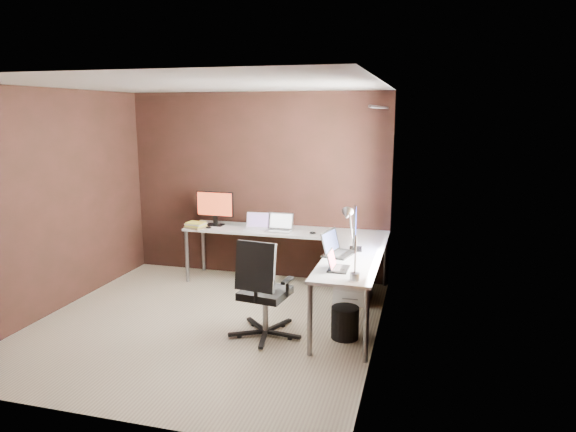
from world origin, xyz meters
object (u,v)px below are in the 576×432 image
object	(u,v)px
book_stack	(196,225)
wastebasket	(345,323)
drawer_pedestal	(354,276)
desk_lamp	(350,234)
monitor_left	(215,206)
laptop_silver	(280,227)
office_chair	(264,308)
laptop_black_small	(336,265)
laptop_white	(257,226)
laptop_black_big	(336,249)
monitor_right	(355,227)

from	to	relation	value
book_stack	wastebasket	size ratio (longest dim) A/B	0.93
wastebasket	drawer_pedestal	bearing A→B (deg)	93.64
wastebasket	desk_lamp	bearing A→B (deg)	-76.95
monitor_left	laptop_silver	size ratio (longest dim) A/B	1.59
drawer_pedestal	office_chair	xyz separation A→B (m)	(-0.73, -1.29, 0.00)
laptop_black_small	wastebasket	xyz separation A→B (m)	(0.09, 0.06, -0.61)
laptop_white	office_chair	distance (m)	1.76
laptop_black_small	desk_lamp	size ratio (longest dim) A/B	0.41
laptop_white	desk_lamp	bearing A→B (deg)	-54.70
laptop_white	laptop_black_big	world-z (taller)	laptop_black_big
laptop_white	laptop_silver	xyz separation A→B (m)	(0.31, -0.01, 0.00)
laptop_white	laptop_black_small	distance (m)	1.96
monitor_right	laptop_white	xyz separation A→B (m)	(-1.37, 0.69, -0.21)
monitor_left	laptop_black_small	world-z (taller)	monitor_left
office_chair	laptop_silver	bearing A→B (deg)	107.92
office_chair	laptop_white	bearing A→B (deg)	118.15
laptop_silver	office_chair	size ratio (longest dim) A/B	0.32
desk_lamp	office_chair	xyz separation A→B (m)	(-0.86, 0.09, -0.84)
laptop_black_big	desk_lamp	world-z (taller)	desk_lamp
laptop_black_big	wastebasket	distance (m)	0.81
book_stack	laptop_black_big	bearing A→B (deg)	-21.11
laptop_black_big	office_chair	world-z (taller)	office_chair
desk_lamp	office_chair	world-z (taller)	desk_lamp
monitor_right	desk_lamp	size ratio (longest dim) A/B	0.85
drawer_pedestal	laptop_black_big	world-z (taller)	laptop_black_big
monitor_right	laptop_silver	size ratio (longest dim) A/B	1.67
office_chair	laptop_black_small	bearing A→B (deg)	17.43
book_stack	monitor_right	bearing A→B (deg)	-13.78
monitor_right	laptop_white	distance (m)	1.54
desk_lamp	monitor_right	bearing A→B (deg)	97.98
monitor_right	laptop_white	size ratio (longest dim) A/B	1.69
laptop_black_small	drawer_pedestal	bearing A→B (deg)	-0.83
laptop_silver	laptop_black_big	xyz separation A→B (m)	(0.89, -0.92, 0.01)
drawer_pedestal	monitor_right	bearing A→B (deg)	-82.84
drawer_pedestal	laptop_black_small	world-z (taller)	laptop_black_small
monitor_left	laptop_silver	bearing A→B (deg)	-3.82
drawer_pedestal	monitor_right	distance (m)	0.79
book_stack	wastebasket	world-z (taller)	book_stack
laptop_white	laptop_black_big	distance (m)	1.52
monitor_right	desk_lamp	xyz separation A→B (m)	(0.09, -0.99, 0.15)
desk_lamp	laptop_black_big	bearing A→B (deg)	111.59
laptop_white	laptop_silver	size ratio (longest dim) A/B	0.99
laptop_white	book_stack	world-z (taller)	laptop_white
laptop_silver	wastebasket	size ratio (longest dim) A/B	1.03
monitor_right	laptop_black_big	world-z (taller)	monitor_right
office_chair	wastebasket	distance (m)	0.83
drawer_pedestal	laptop_black_big	distance (m)	0.80
drawer_pedestal	laptop_white	distance (m)	1.43
laptop_black_big	desk_lamp	xyz separation A→B (m)	(0.25, -0.75, 0.36)
monitor_left	laptop_black_small	size ratio (longest dim) A/B	1.95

